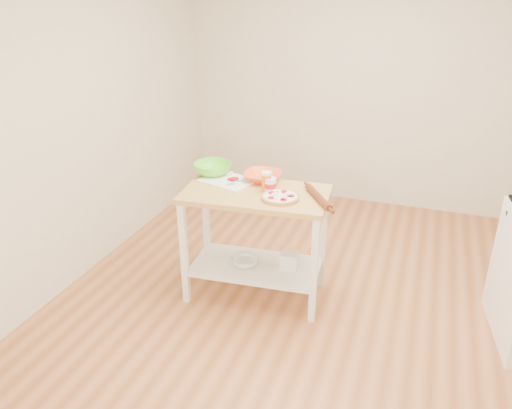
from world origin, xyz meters
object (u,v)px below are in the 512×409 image
at_px(spatula, 234,183).
at_px(rolling_pin, 318,197).
at_px(pizza, 280,197).
at_px(cutting_board, 228,180).
at_px(yogurt_tub, 270,185).
at_px(prep_island, 256,222).
at_px(green_bowl, 213,169).
at_px(beer_pint, 266,182).
at_px(shelf_bin, 289,260).
at_px(shelf_glass_bowl, 245,261).
at_px(orange_bowl, 262,177).
at_px(knife, 215,173).

relative_size(spatula, rolling_pin, 0.34).
relative_size(pizza, cutting_board, 0.59).
distance_m(yogurt_tub, rolling_pin, 0.38).
distance_m(prep_island, green_bowl, 0.59).
distance_m(pizza, beer_pint, 0.19).
xyz_separation_m(spatula, shelf_bin, (0.47, -0.02, -0.59)).
bearing_deg(cutting_board, shelf_glass_bowl, -22.69).
xyz_separation_m(pizza, beer_pint, (-0.14, 0.11, 0.06)).
relative_size(cutting_board, yogurt_tub, 2.40).
relative_size(beer_pint, shelf_bin, 1.16).
relative_size(cutting_board, green_bowl, 1.53).
bearing_deg(orange_bowl, prep_island, -83.26).
height_order(cutting_board, knife, cutting_board).
distance_m(cutting_board, shelf_glass_bowl, 0.66).
xyz_separation_m(prep_island, orange_bowl, (-0.03, 0.23, 0.29)).
bearing_deg(cutting_board, spatula, -19.97).
xyz_separation_m(prep_island, shelf_bin, (0.26, 0.06, -0.32)).
height_order(knife, rolling_pin, rolling_pin).
distance_m(orange_bowl, beer_pint, 0.22).
relative_size(knife, shelf_bin, 1.97).
bearing_deg(beer_pint, shelf_bin, 5.84).
relative_size(cutting_board, shelf_bin, 3.56).
bearing_deg(green_bowl, rolling_pin, -13.77).
xyz_separation_m(yogurt_tub, rolling_pin, (0.37, -0.03, -0.03)).
height_order(prep_island, rolling_pin, rolling_pin).
height_order(prep_island, beer_pint, beer_pint).
relative_size(knife, green_bowl, 0.85).
distance_m(cutting_board, spatula, 0.09).
height_order(cutting_board, rolling_pin, rolling_pin).
bearing_deg(green_bowl, beer_pint, -20.03).
relative_size(prep_island, shelf_glass_bowl, 5.15).
distance_m(spatula, yogurt_tub, 0.31).
bearing_deg(pizza, cutting_board, 157.40).
distance_m(green_bowl, rolling_pin, 0.96).
distance_m(orange_bowl, shelf_glass_bowl, 0.69).
height_order(spatula, rolling_pin, rolling_pin).
height_order(prep_island, shelf_bin, prep_island).
xyz_separation_m(orange_bowl, shelf_glass_bowl, (-0.06, -0.26, -0.64)).
relative_size(pizza, yogurt_tub, 1.41).
distance_m(orange_bowl, rolling_pin, 0.56).
xyz_separation_m(orange_bowl, green_bowl, (-0.43, -0.00, 0.01)).
bearing_deg(cutting_board, rolling_pin, 6.57).
height_order(yogurt_tub, shelf_glass_bowl, yogurt_tub).
relative_size(prep_island, pizza, 4.14).
height_order(spatula, shelf_glass_bowl, spatula).
relative_size(spatula, orange_bowl, 0.50).
height_order(prep_island, green_bowl, green_bowl).
bearing_deg(prep_island, beer_pint, 28.04).
bearing_deg(spatula, shelf_glass_bowl, -88.48).
distance_m(rolling_pin, shelf_glass_bowl, 0.84).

